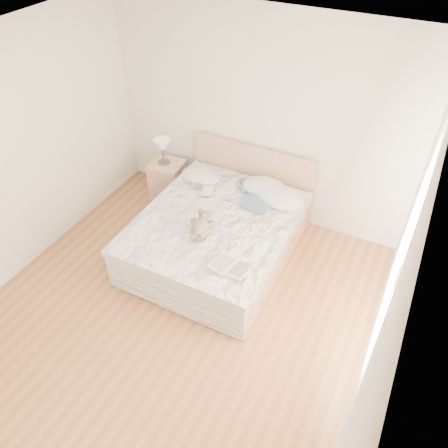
% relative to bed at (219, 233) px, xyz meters
% --- Properties ---
extents(floor, '(4.00, 4.50, 0.00)m').
position_rel_bed_xyz_m(floor, '(0.00, -1.19, -0.31)').
color(floor, brown).
rests_on(floor, ground).
extents(ceiling, '(4.00, 4.50, 0.00)m').
position_rel_bed_xyz_m(ceiling, '(0.00, -1.19, 2.39)').
color(ceiling, white).
rests_on(ceiling, ground).
extents(wall_back, '(4.00, 0.02, 2.70)m').
position_rel_bed_xyz_m(wall_back, '(0.00, 1.06, 1.04)').
color(wall_back, silver).
rests_on(wall_back, ground).
extents(wall_right, '(0.02, 4.50, 2.70)m').
position_rel_bed_xyz_m(wall_right, '(2.00, -1.19, 1.04)').
color(wall_right, silver).
rests_on(wall_right, ground).
extents(window, '(0.02, 1.30, 1.10)m').
position_rel_bed_xyz_m(window, '(1.99, -0.89, 1.14)').
color(window, white).
rests_on(window, wall_right).
extents(bed, '(1.72, 2.14, 1.00)m').
position_rel_bed_xyz_m(bed, '(0.00, 0.00, 0.00)').
color(bed, tan).
rests_on(bed, floor).
extents(nightstand, '(0.48, 0.43, 0.56)m').
position_rel_bed_xyz_m(nightstand, '(-1.20, 0.72, -0.03)').
color(nightstand, tan).
rests_on(nightstand, floor).
extents(table_lamp, '(0.30, 0.30, 0.36)m').
position_rel_bed_xyz_m(table_lamp, '(-1.24, 0.72, 0.51)').
color(table_lamp, '#4A4440').
rests_on(table_lamp, nightstand).
extents(pillow_left, '(0.56, 0.41, 0.16)m').
position_rel_bed_xyz_m(pillow_left, '(-0.56, 0.58, 0.33)').
color(pillow_left, silver).
rests_on(pillow_left, bed).
extents(pillow_middle, '(0.61, 0.47, 0.17)m').
position_rel_bed_xyz_m(pillow_middle, '(0.28, 0.72, 0.33)').
color(pillow_middle, silver).
rests_on(pillow_middle, bed).
extents(pillow_right, '(0.67, 0.51, 0.19)m').
position_rel_bed_xyz_m(pillow_right, '(0.55, 0.60, 0.33)').
color(pillow_right, white).
rests_on(pillow_right, bed).
extents(blouse, '(0.68, 0.71, 0.02)m').
position_rel_bed_xyz_m(blouse, '(0.35, 0.49, 0.32)').
color(blouse, '#3E5A75').
rests_on(blouse, bed).
extents(photo_book, '(0.34, 0.29, 0.02)m').
position_rel_bed_xyz_m(photo_book, '(-0.39, 0.32, 0.32)').
color(photo_book, silver).
rests_on(photo_book, bed).
extents(childrens_book, '(0.45, 0.34, 0.03)m').
position_rel_bed_xyz_m(childrens_book, '(0.52, -0.72, 0.32)').
color(childrens_book, '#FAEFC5').
rests_on(childrens_book, bed).
extents(teddy_bear, '(0.33, 0.40, 0.19)m').
position_rel_bed_xyz_m(teddy_bear, '(-0.03, -0.41, 0.34)').
color(teddy_bear, '#686050').
rests_on(teddy_bear, bed).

